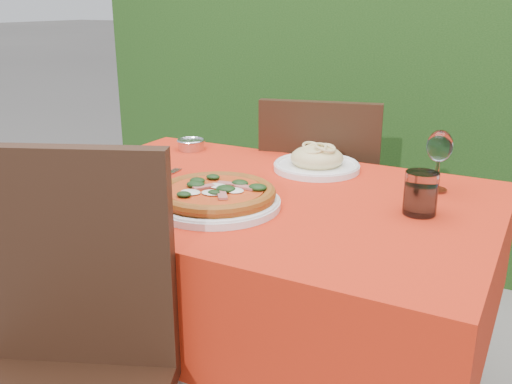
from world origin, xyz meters
The scene contains 10 objects.
hedge centered at (0.00, 1.55, 0.92)m, with size 3.20×0.55×1.78m.
dining_table centered at (0.00, 0.00, 0.60)m, with size 1.26×0.86×0.75m.
chair_near centered at (-0.12, -0.64, 0.56)m, with size 0.58×0.58×0.98m.
chair_far centered at (-0.04, 0.58, 0.53)m, with size 0.51×0.51×0.93m.
pizza_plate centered at (-0.04, -0.15, 0.78)m, with size 0.36×0.36×0.06m.
pasta_plate centered at (0.06, 0.28, 0.78)m, with size 0.27×0.27×0.08m.
water_glass centered at (0.43, 0.04, 0.80)m, with size 0.08×0.08×0.11m.
wine_glass centered at (0.43, 0.24, 0.87)m, with size 0.07×0.07×0.17m.
fork centered at (-0.31, -0.04, 0.75)m, with size 0.03×0.21×0.01m, color #B0B1B7.
steel_ramekin centered at (-0.43, 0.31, 0.77)m, with size 0.09×0.09×0.03m, color silver.
Camera 1 is at (0.69, -1.31, 1.25)m, focal length 40.00 mm.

